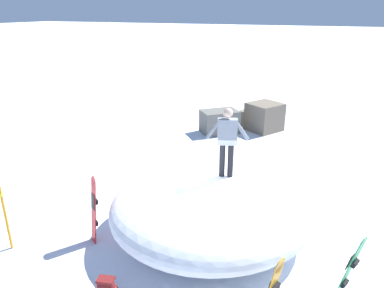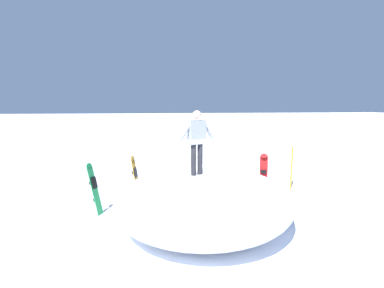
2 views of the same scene
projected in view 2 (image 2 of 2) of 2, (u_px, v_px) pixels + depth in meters
ground at (220, 220)px, 7.92m from camera, size 240.00×240.00×0.00m
snow_mound at (204, 198)px, 7.52m from camera, size 6.92×6.99×1.53m
snowboarder_standing at (197, 138)px, 7.01m from camera, size 1.01×0.42×1.72m
snowboard_primary_upright at (263, 176)px, 9.37m from camera, size 0.32×0.30×1.74m
snowboard_secondary_upright at (136, 177)px, 9.58m from camera, size 0.35×0.37×1.61m
snowboard_tertiary_upright at (94, 188)px, 8.23m from camera, size 0.44×0.40×1.63m
backpack_far at (216, 185)px, 10.63m from camera, size 0.62×0.35×0.42m
trail_marker_pole at (292, 167)px, 10.68m from camera, size 0.10×0.10×1.76m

